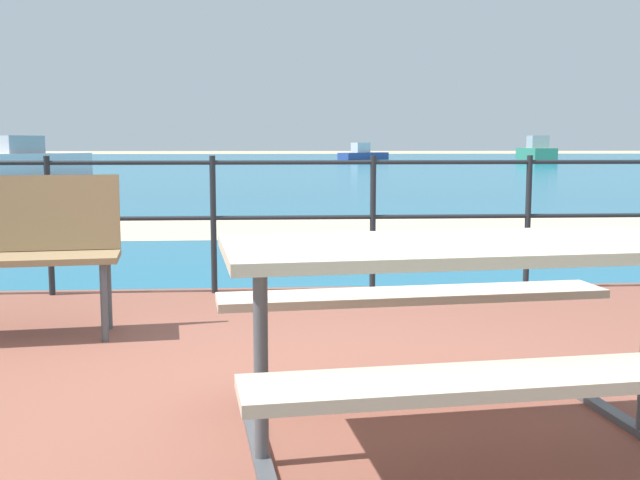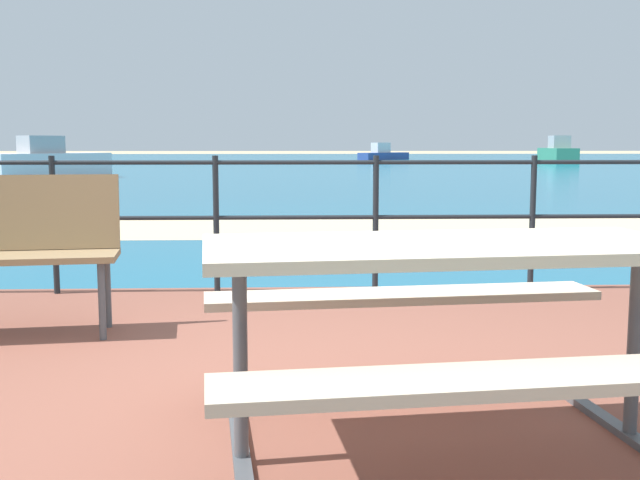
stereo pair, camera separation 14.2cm
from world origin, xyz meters
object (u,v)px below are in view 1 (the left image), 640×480
picnic_table (465,292)px  boat_near (33,164)px  boat_far (364,154)px  boat_mid (536,153)px

picnic_table → boat_near: size_ratio=0.42×
boat_near → boat_far: boat_near is taller
boat_near → boat_far: size_ratio=1.02×
picnic_table → boat_far: bearing=76.8°
picnic_table → boat_far: boat_far is taller
boat_mid → boat_far: 13.33m
boat_near → boat_mid: bearing=-13.1°
picnic_table → boat_near: boat_near is taller
boat_mid → boat_near: bearing=136.8°
boat_near → boat_mid: 32.01m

